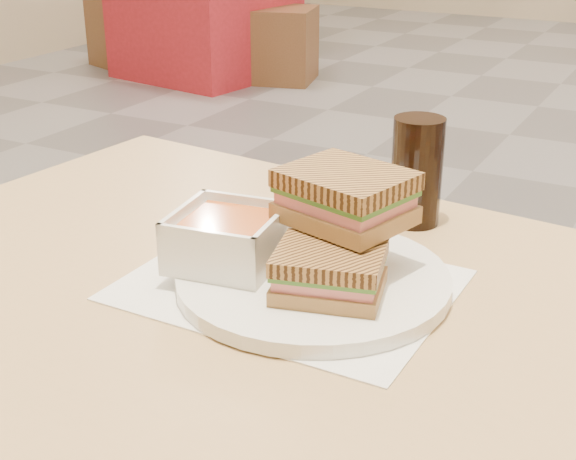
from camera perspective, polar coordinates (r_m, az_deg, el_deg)
The scene contains 10 objects.
main_table at distance 0.88m, azimuth 3.75°, elevation -12.46°, with size 1.26×0.81×0.75m.
tray_liner at distance 0.87m, azimuth 0.07°, elevation -3.89°, with size 0.34×0.26×0.00m.
plate at distance 0.86m, azimuth 1.79°, elevation -3.53°, with size 0.29×0.29×0.02m.
soup_bowl at distance 0.87m, azimuth -4.27°, elevation -0.74°, with size 0.13×0.13×0.06m.
panini_lower at distance 0.81m, azimuth 2.93°, elevation -2.98°, with size 0.13×0.11×0.05m.
panini_upper at distance 0.85m, azimuth 4.07°, elevation 2.38°, with size 0.15×0.13×0.06m.
cola_glass at distance 1.02m, azimuth 9.05°, elevation 4.10°, with size 0.06×0.06×0.14m.
bg_table_0 at distance 5.32m, azimuth -5.85°, elevation 15.04°, with size 1.03×1.03×0.79m.
bg_chair_0l at distance 5.71m, azimuth -11.19°, elevation 13.63°, with size 0.52×0.52×0.46m.
bg_chair_0r at distance 5.14m, azimuth -0.48°, elevation 12.92°, with size 0.49×0.49×0.45m.
Camera 1 is at (0.37, -2.67, 1.15)m, focal length 50.47 mm.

